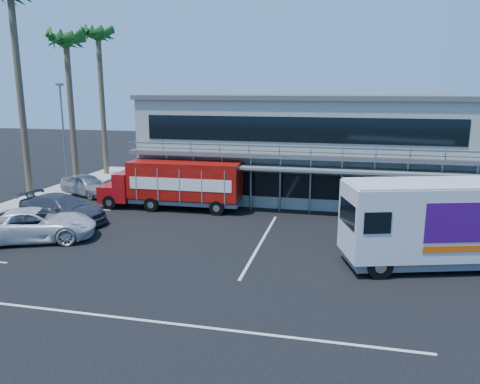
# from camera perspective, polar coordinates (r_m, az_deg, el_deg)

# --- Properties ---
(ground) EXTENTS (120.00, 120.00, 0.00)m
(ground) POSITION_cam_1_polar(r_m,az_deg,el_deg) (21.91, -4.08, -8.26)
(ground) COLOR black
(ground) RESTS_ON ground
(building) EXTENTS (22.40, 12.00, 7.30)m
(building) POSITION_cam_1_polar(r_m,az_deg,el_deg) (34.88, 7.81, 5.69)
(building) COLOR gray
(building) RESTS_ON ground
(curb_strip) EXTENTS (3.00, 32.00, 0.16)m
(curb_strip) POSITION_cam_1_polar(r_m,az_deg,el_deg) (34.00, -25.86, -1.78)
(curb_strip) COLOR #A5A399
(curb_strip) RESTS_ON ground
(palm_d) EXTENTS (2.80, 2.80, 14.75)m
(palm_d) POSITION_cam_1_polar(r_m,az_deg,el_deg) (35.16, -26.10, 19.60)
(palm_d) COLOR brown
(palm_d) RESTS_ON ground
(palm_e) EXTENTS (2.80, 2.80, 12.25)m
(palm_e) POSITION_cam_1_polar(r_m,az_deg,el_deg) (38.71, -20.39, 15.99)
(palm_e) COLOR brown
(palm_e) RESTS_ON ground
(palm_f) EXTENTS (2.80, 2.80, 13.25)m
(palm_f) POSITION_cam_1_polar(r_m,az_deg,el_deg) (43.70, -16.87, 16.94)
(palm_f) COLOR brown
(palm_f) RESTS_ON ground
(light_pole_far) EXTENTS (0.50, 0.25, 8.09)m
(light_pole_far) POSITION_cam_1_polar(r_m,az_deg,el_deg) (36.81, -20.71, 6.69)
(light_pole_far) COLOR gray
(light_pole_far) RESTS_ON ground
(red_truck) EXTENTS (9.42, 2.49, 3.15)m
(red_truck) POSITION_cam_1_polar(r_m,az_deg,el_deg) (30.62, -7.84, 1.08)
(red_truck) COLOR #AA0D10
(red_truck) RESTS_ON ground
(white_van) EXTENTS (8.31, 4.83, 3.84)m
(white_van) POSITION_cam_1_polar(r_m,az_deg,el_deg) (22.15, 22.69, -3.44)
(white_van) COLOR silver
(white_van) RESTS_ON ground
(parked_car_c) EXTENTS (6.62, 4.84, 1.67)m
(parked_car_c) POSITION_cam_1_polar(r_m,az_deg,el_deg) (26.55, -23.64, -3.66)
(parked_car_c) COLOR silver
(parked_car_c) RESTS_ON ground
(parked_car_d) EXTENTS (6.02, 3.48, 1.64)m
(parked_car_d) POSITION_cam_1_polar(r_m,az_deg,el_deg) (29.38, -20.84, -1.95)
(parked_car_d) COLOR #333644
(parked_car_d) RESTS_ON ground
(parked_car_e) EXTENTS (4.98, 3.54, 1.57)m
(parked_car_e) POSITION_cam_1_polar(r_m,az_deg,el_deg) (36.27, -18.18, 0.85)
(parked_car_e) COLOR gray
(parked_car_e) RESTS_ON ground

